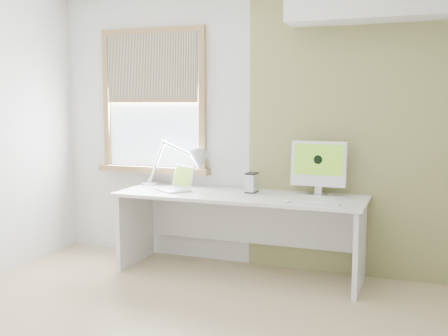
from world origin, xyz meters
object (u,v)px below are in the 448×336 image
at_px(desk, 241,215).
at_px(desk_lamp, 190,163).
at_px(laptop, 177,184).
at_px(external_drive, 252,183).
at_px(imac, 319,165).

xyz_separation_m(desk, desk_lamp, (-0.57, 0.15, 0.43)).
distance_m(laptop, external_drive, 0.70).
xyz_separation_m(desk_lamp, external_drive, (0.64, -0.08, -0.14)).
bearing_deg(laptop, imac, 8.46).
height_order(laptop, external_drive, laptop).
relative_size(desk, laptop, 5.24).
bearing_deg(desk_lamp, external_drive, -7.14).
bearing_deg(imac, desk, -167.80).
bearing_deg(laptop, desk_lamp, 78.11).
bearing_deg(external_drive, desk, -136.25).
relative_size(laptop, external_drive, 2.35).
bearing_deg(desk_lamp, imac, -0.38).
bearing_deg(desk, external_drive, 43.75).
height_order(desk, laptop, laptop).
bearing_deg(desk, laptop, -175.66).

